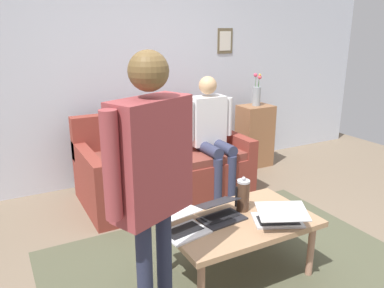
% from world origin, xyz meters
% --- Properties ---
extents(ground_plane, '(7.68, 7.68, 0.00)m').
position_xyz_m(ground_plane, '(0.00, 0.00, 0.00)').
color(ground_plane, '#796853').
extents(area_rug, '(2.69, 2.24, 0.01)m').
position_xyz_m(area_rug, '(0.05, 0.16, 0.00)').
color(area_rug, '#4E503A').
rests_on(area_rug, ground_plane).
extents(back_wall, '(7.04, 0.11, 2.70)m').
position_xyz_m(back_wall, '(-0.00, -2.20, 1.35)').
color(back_wall, silver).
rests_on(back_wall, ground_plane).
extents(couch, '(1.74, 0.95, 0.88)m').
position_xyz_m(couch, '(-0.06, -1.51, 0.30)').
color(couch, brown).
rests_on(couch, ground_plane).
extents(coffee_table, '(1.06, 0.67, 0.45)m').
position_xyz_m(coffee_table, '(0.05, 0.06, 0.40)').
color(coffee_table, tan).
rests_on(coffee_table, ground_plane).
extents(laptop_left, '(0.34, 0.30, 0.13)m').
position_xyz_m(laptop_left, '(0.17, -0.01, 0.49)').
color(laptop_left, '#28282D').
rests_on(laptop_left, coffee_table).
extents(laptop_center, '(0.44, 0.44, 0.15)m').
position_xyz_m(laptop_center, '(-0.16, 0.25, 0.50)').
color(laptop_center, silver).
rests_on(laptop_center, coffee_table).
extents(laptop_right, '(0.35, 0.36, 0.13)m').
position_xyz_m(laptop_right, '(0.48, 0.03, 0.50)').
color(laptop_right, silver).
rests_on(laptop_right, coffee_table).
extents(french_press, '(0.12, 0.10, 0.27)m').
position_xyz_m(french_press, '(-0.05, -0.04, 0.57)').
color(french_press, '#4C3323').
rests_on(french_press, coffee_table).
extents(side_shelf, '(0.42, 0.32, 0.80)m').
position_xyz_m(side_shelf, '(-1.51, -1.80, 0.40)').
color(side_shelf, '#94623F').
rests_on(side_shelf, ground_plane).
extents(flower_vase, '(0.10, 0.10, 0.41)m').
position_xyz_m(flower_vase, '(-1.51, -1.80, 0.96)').
color(flower_vase, '#959DA4').
rests_on(flower_vase, side_shelf).
extents(person_standing, '(0.56, 0.34, 1.66)m').
position_xyz_m(person_standing, '(0.84, 0.41, 1.06)').
color(person_standing, '#282C44').
rests_on(person_standing, ground_plane).
extents(person_seated, '(0.55, 0.51, 1.28)m').
position_xyz_m(person_seated, '(-0.52, -1.28, 0.73)').
color(person_seated, '#313550').
rests_on(person_seated, ground_plane).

